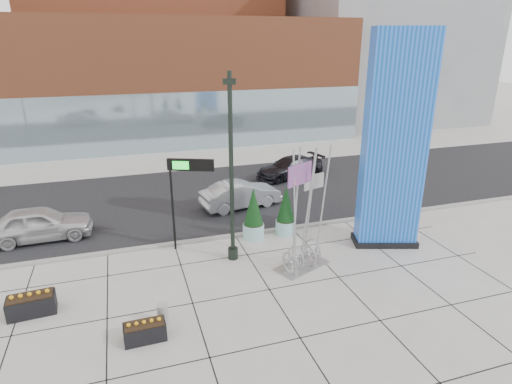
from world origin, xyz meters
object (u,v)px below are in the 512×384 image
object	(u,v)px
lamp_post	(232,188)
overhead_street_sign	(187,171)
car_silver_mid	(241,195)
car_white_west	(39,224)
blue_pylon	(394,147)
concrete_bollard	(163,314)
public_art_sculpture	(303,237)

from	to	relation	value
lamp_post	overhead_street_sign	xyz separation A→B (m)	(-1.57, 1.71, 0.42)
overhead_street_sign	car_silver_mid	bearing A→B (deg)	71.41
overhead_street_sign	car_white_west	xyz separation A→B (m)	(-6.78, 2.98, -2.90)
blue_pylon	concrete_bollard	world-z (taller)	blue_pylon
car_white_west	overhead_street_sign	bearing A→B (deg)	-115.19
overhead_street_sign	public_art_sculpture	bearing A→B (deg)	-15.62
concrete_bollard	car_white_west	bearing A→B (deg)	120.15
car_white_west	concrete_bollard	bearing A→B (deg)	-151.29
lamp_post	car_white_west	bearing A→B (deg)	150.69
blue_pylon	car_white_west	world-z (taller)	blue_pylon
blue_pylon	car_white_west	size ratio (longest dim) A/B	2.02
overhead_street_sign	car_silver_mid	size ratio (longest dim) A/B	0.93
blue_pylon	public_art_sculpture	world-z (taller)	blue_pylon
blue_pylon	car_white_west	bearing A→B (deg)	178.56
public_art_sculpture	car_silver_mid	xyz separation A→B (m)	(-0.61, 7.41, -0.61)
blue_pylon	car_silver_mid	xyz separation A→B (m)	(-5.22, 6.54, -3.91)
concrete_bollard	overhead_street_sign	xyz separation A→B (m)	(1.88, 5.45, 3.34)
concrete_bollard	car_white_west	distance (m)	9.76
overhead_street_sign	car_white_west	distance (m)	7.96
overhead_street_sign	car_silver_mid	world-z (taller)	overhead_street_sign
concrete_bollard	lamp_post	bearing A→B (deg)	47.31
lamp_post	car_white_west	world-z (taller)	lamp_post
concrete_bollard	overhead_street_sign	world-z (taller)	overhead_street_sign
public_art_sculpture	overhead_street_sign	world-z (taller)	public_art_sculpture
car_silver_mid	blue_pylon	bearing A→B (deg)	-151.37
overhead_street_sign	car_white_west	bearing A→B (deg)	178.86
blue_pylon	overhead_street_sign	bearing A→B (deg)	-177.73
public_art_sculpture	concrete_bollard	xyz separation A→B (m)	(-6.08, -2.14, -1.00)
overhead_street_sign	car_white_west	size ratio (longest dim) A/B	0.90
concrete_bollard	car_silver_mid	bearing A→B (deg)	60.18
blue_pylon	overhead_street_sign	size ratio (longest dim) A/B	2.24
car_silver_mid	concrete_bollard	bearing A→B (deg)	140.20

